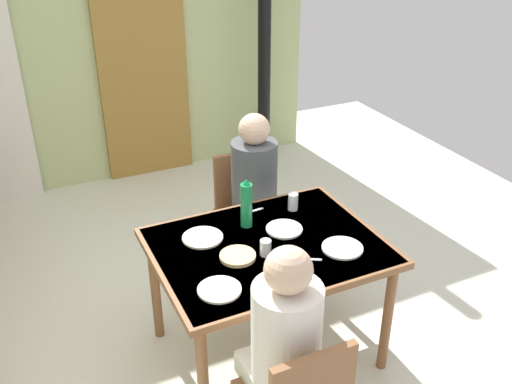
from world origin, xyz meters
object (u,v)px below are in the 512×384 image
at_px(dining_table, 268,257).
at_px(person_far_diner, 255,179).
at_px(chair_far_diner, 247,207).
at_px(person_near_diner, 285,334).
at_px(water_bottle_green_near, 246,204).

bearing_deg(dining_table, person_far_diner, 70.20).
xyz_separation_m(chair_far_diner, person_far_diner, (-0.00, -0.14, 0.28)).
height_order(dining_table, person_near_diner, person_near_diner).
bearing_deg(dining_table, person_near_diner, -110.70).
relative_size(chair_far_diner, person_far_diner, 1.13).
bearing_deg(dining_table, water_bottle_green_near, 95.29).
distance_m(dining_table, chair_far_diner, 0.88).
height_order(person_far_diner, water_bottle_green_near, person_far_diner).
relative_size(chair_far_diner, person_near_diner, 1.13).
distance_m(dining_table, water_bottle_green_near, 0.32).
bearing_deg(water_bottle_green_near, chair_far_diner, 65.61).
bearing_deg(water_bottle_green_near, person_far_diner, 59.50).
relative_size(person_near_diner, water_bottle_green_near, 2.59).
bearing_deg(chair_far_diner, dining_table, 73.28).
xyz_separation_m(dining_table, person_near_diner, (-0.26, -0.69, 0.11)).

